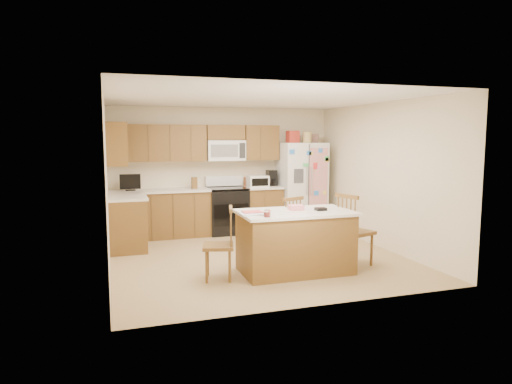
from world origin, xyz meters
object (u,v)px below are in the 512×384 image
object	(u,v)px
windsor_chair_left	(220,245)
windsor_chair_right	(353,232)
refrigerator	(301,185)
windsor_chair_back	(286,230)
stove	(227,210)
island	(295,241)

from	to	relation	value
windsor_chair_left	windsor_chair_right	distance (m)	2.05
refrigerator	windsor_chair_right	bearing A→B (deg)	-97.14
refrigerator	windsor_chair_right	world-z (taller)	refrigerator
windsor_chair_back	windsor_chair_right	world-z (taller)	windsor_chair_right
stove	windsor_chair_back	xyz separation A→B (m)	(0.36, -2.28, 0.00)
island	windsor_chair_back	world-z (taller)	windsor_chair_back
island	windsor_chair_back	size ratio (longest dim) A/B	1.62
refrigerator	island	bearing A→B (deg)	-114.95
windsor_chair_left	windsor_chair_back	size ratio (longest dim) A/B	0.97
refrigerator	stove	bearing A→B (deg)	177.70
refrigerator	windsor_chair_right	size ratio (longest dim) A/B	1.88
island	windsor_chair_right	xyz separation A→B (m)	(0.96, 0.05, 0.07)
refrigerator	windsor_chair_back	bearing A→B (deg)	-118.66
stove	windsor_chair_back	distance (m)	2.31
island	stove	bearing A→B (deg)	95.22
windsor_chair_left	island	bearing A→B (deg)	-0.03
windsor_chair_back	refrigerator	bearing A→B (deg)	61.34
island	windsor_chair_right	distance (m)	0.97
stove	windsor_chair_back	size ratio (longest dim) A/B	1.12
island	windsor_chair_back	xyz separation A→B (m)	(0.10, 0.60, 0.03)
stove	windsor_chair_left	distance (m)	2.99
windsor_chair_left	windsor_chair_right	world-z (taller)	windsor_chair_right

